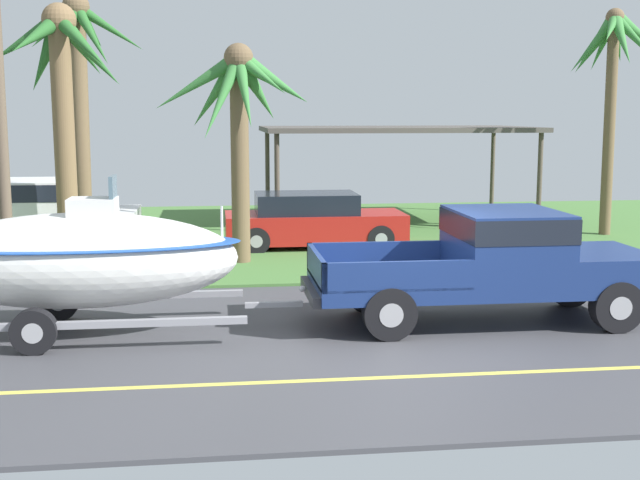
% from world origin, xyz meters
% --- Properties ---
extents(ground, '(36.00, 22.00, 0.11)m').
position_xyz_m(ground, '(0.00, 8.38, -0.01)').
color(ground, '#424247').
extents(pickup_truck_towing, '(5.64, 2.04, 1.80)m').
position_xyz_m(pickup_truck_towing, '(1.89, 0.84, 1.01)').
color(pickup_truck_towing, navy).
rests_on(pickup_truck_towing, ground).
extents(boat_on_trailer, '(6.06, 2.18, 2.41)m').
position_xyz_m(boat_on_trailer, '(-4.73, 0.84, 1.16)').
color(boat_on_trailer, gray).
rests_on(boat_on_trailer, ground).
extents(parked_pickup_background, '(5.85, 2.03, 1.82)m').
position_xyz_m(parked_pickup_background, '(-6.91, 7.88, 1.02)').
color(parked_pickup_background, silver).
rests_on(parked_pickup_background, ground).
extents(parked_sedan_near, '(4.41, 1.83, 1.38)m').
position_xyz_m(parked_sedan_near, '(-0.27, 8.55, 0.67)').
color(parked_sedan_near, '#B21E19').
rests_on(parked_sedan_near, ground).
extents(carport_awning, '(7.99, 4.57, 2.93)m').
position_xyz_m(carport_awning, '(2.78, 12.94, 2.80)').
color(carport_awning, '#4C4238').
rests_on(carport_awning, ground).
extents(palm_tree_near_left, '(3.56, 2.61, 4.84)m').
position_xyz_m(palm_tree_near_left, '(-2.12, 6.75, 3.55)').
color(palm_tree_near_left, brown).
rests_on(palm_tree_near_left, ground).
extents(palm_tree_near_right, '(2.87, 3.04, 5.57)m').
position_xyz_m(palm_tree_near_right, '(-5.79, 6.21, 4.00)').
color(palm_tree_near_right, brown).
rests_on(palm_tree_near_right, ground).
extents(palm_tree_mid, '(2.76, 2.91, 6.07)m').
position_xyz_m(palm_tree_mid, '(7.91, 9.55, 4.71)').
color(palm_tree_mid, brown).
rests_on(palm_tree_mid, ground).
extents(palm_tree_far_left, '(3.04, 2.70, 6.36)m').
position_xyz_m(palm_tree_far_left, '(-6.04, 10.60, 4.52)').
color(palm_tree_far_left, brown).
rests_on(palm_tree_far_left, ground).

